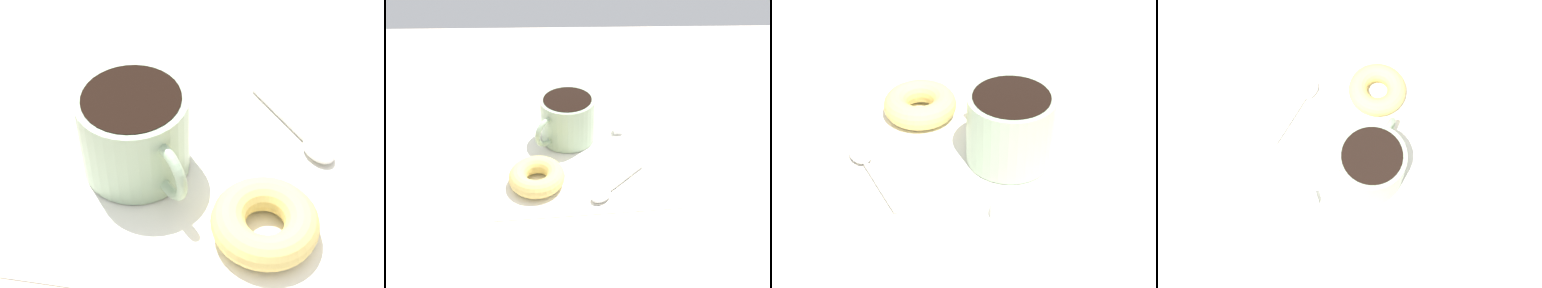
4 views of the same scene
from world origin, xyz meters
TOP-DOWN VIEW (x-y plane):
  - ground_plane at (0.00, 0.00)cm, footprint 120.00×120.00cm
  - napkin at (-0.06, -1.93)cm, footprint 31.09×31.09cm
  - coffee_cup at (1.76, -6.54)cm, footprint 10.50×10.95cm
  - donut at (6.63, 5.73)cm, footprint 8.91×8.91cm
  - spoon at (-4.43, 8.17)cm, footprint 9.64×9.57cm
  - sugar_cube at (-7.65, -8.13)cm, footprint 1.64×1.64cm

SIDE VIEW (x-z plane):
  - ground_plane at x=0.00cm, z-range -2.00..0.00cm
  - napkin at x=-0.06cm, z-range 0.00..0.30cm
  - spoon at x=-4.43cm, z-range 0.25..1.15cm
  - sugar_cube at x=-7.65cm, z-range 0.30..1.94cm
  - donut at x=6.63cm, z-range 0.30..3.20cm
  - coffee_cup at x=1.76cm, z-range 0.45..8.60cm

